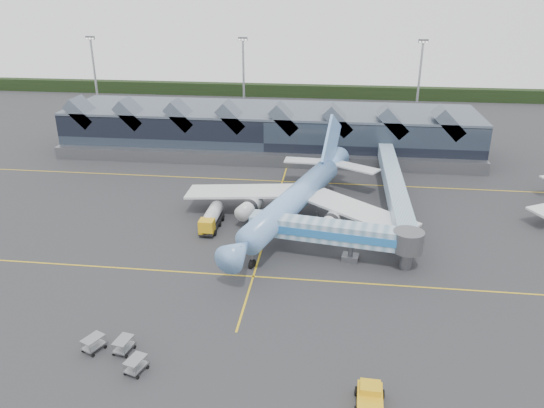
# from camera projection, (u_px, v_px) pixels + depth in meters

# --- Properties ---
(ground) EXTENTS (260.00, 260.00, 0.00)m
(ground) POSITION_uv_depth(u_px,v_px,m) (262.00, 248.00, 75.95)
(ground) COLOR #29282B
(ground) RESTS_ON ground
(taxi_stripes) EXTENTS (120.00, 60.00, 0.01)m
(taxi_stripes) POSITION_uv_depth(u_px,v_px,m) (271.00, 220.00, 85.10)
(taxi_stripes) COLOR gold
(taxi_stripes) RESTS_ON ground
(tree_line_far) EXTENTS (260.00, 4.00, 4.00)m
(tree_line_far) POSITION_uv_depth(u_px,v_px,m) (308.00, 91.00, 175.91)
(tree_line_far) COLOR black
(tree_line_far) RESTS_ON ground
(terminal) EXTENTS (90.00, 22.25, 12.52)m
(terminal) POSITION_uv_depth(u_px,v_px,m) (269.00, 130.00, 118.01)
(terminal) COLOR black
(terminal) RESTS_ON ground
(light_masts) EXTENTS (132.40, 42.56, 22.45)m
(light_masts) POSITION_uv_depth(u_px,v_px,m) (386.00, 86.00, 126.26)
(light_masts) COLOR #989CA0
(light_masts) RESTS_ON ground
(main_airliner) EXTENTS (36.97, 43.50, 14.27)m
(main_airliner) POSITION_uv_depth(u_px,v_px,m) (298.00, 197.00, 83.04)
(main_airliner) COLOR #6C92DC
(main_airliner) RESTS_ON ground
(jet_bridge) EXTENTS (23.44, 6.89, 5.46)m
(jet_bridge) POSITION_uv_depth(u_px,v_px,m) (344.00, 234.00, 71.39)
(jet_bridge) COLOR #6690AA
(jet_bridge) RESTS_ON ground
(fuel_truck) EXTENTS (2.64, 8.88, 2.97)m
(fuel_truck) POSITION_uv_depth(u_px,v_px,m) (212.00, 217.00, 82.01)
(fuel_truck) COLOR black
(fuel_truck) RESTS_ON ground
(pushback_tug) EXTENTS (2.80, 4.29, 1.85)m
(pushback_tug) POSITION_uv_depth(u_px,v_px,m) (370.00, 398.00, 47.35)
(pushback_tug) COLOR gold
(pushback_tug) RESTS_ON ground
(baggage_carts) EXTENTS (7.68, 5.25, 1.55)m
(baggage_carts) POSITION_uv_depth(u_px,v_px,m) (118.00, 351.00, 53.42)
(baggage_carts) COLOR gray
(baggage_carts) RESTS_ON ground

